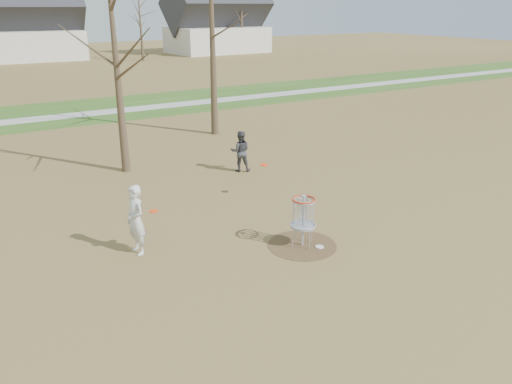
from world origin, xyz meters
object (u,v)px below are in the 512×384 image
Objects in this scene: disc_golf_basket at (303,213)px; player_throwing at (240,151)px; player_standing at (136,220)px; disc_grounded at (320,247)px.

player_throwing is at bearing 74.85° from disc_golf_basket.
player_standing is at bearing 154.36° from disc_golf_basket.
player_throwing is (5.48, 4.46, -0.13)m from player_standing.
player_throwing reaches higher than disc_grounded.
player_throwing is at bearing 119.50° from player_standing.
disc_golf_basket reaches higher than disc_grounded.
player_throwing is 6.97× the size of disc_grounded.
disc_golf_basket is at bearing 132.63° from disc_grounded.
player_standing is 4.19m from disc_golf_basket.
player_throwing is 6.50m from disc_golf_basket.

